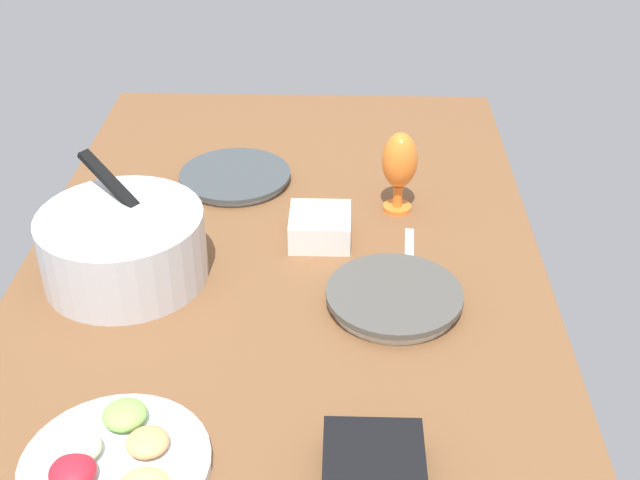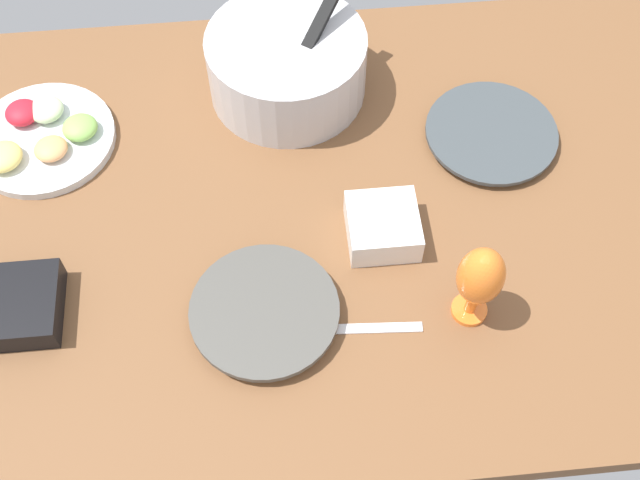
# 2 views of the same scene
# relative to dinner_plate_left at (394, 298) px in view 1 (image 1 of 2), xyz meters

# --- Properties ---
(ground_plane) EXTENTS (1.60, 1.04, 0.04)m
(ground_plane) POSITION_rel_dinner_plate_left_xyz_m (0.17, 0.22, -0.04)
(ground_plane) COLOR brown
(dinner_plate_left) EXTENTS (0.25, 0.25, 0.03)m
(dinner_plate_left) POSITION_rel_dinner_plate_left_xyz_m (0.00, 0.00, 0.00)
(dinner_plate_left) COLOR silver
(dinner_plate_left) RESTS_ON ground_plane
(dinner_plate_right) EXTENTS (0.26, 0.26, 0.02)m
(dinner_plate_right) POSITION_rel_dinner_plate_left_xyz_m (0.46, 0.35, -0.00)
(dinner_plate_right) COLOR silver
(dinner_plate_right) RESTS_ON ground_plane
(mixing_bowl) EXTENTS (0.31, 0.31, 0.21)m
(mixing_bowl) POSITION_rel_dinner_plate_left_xyz_m (0.08, 0.52, 0.06)
(mixing_bowl) COLOR silver
(mixing_bowl) RESTS_ON ground_plane
(fruit_platter) EXTENTS (0.28, 0.28, 0.05)m
(fruit_platter) POSITION_rel_dinner_plate_left_xyz_m (-0.41, 0.42, 0.00)
(fruit_platter) COLOR silver
(fruit_platter) RESTS_ON ground_plane
(hurricane_glass_orange) EXTENTS (0.08, 0.08, 0.18)m
(hurricane_glass_orange) POSITION_rel_dinner_plate_left_xyz_m (0.35, -0.02, 0.10)
(hurricane_glass_orange) COLOR orange
(hurricane_glass_orange) RESTS_ON ground_plane
(square_bowl_white) EXTENTS (0.13, 0.13, 0.06)m
(square_bowl_white) POSITION_rel_dinner_plate_left_xyz_m (0.22, 0.14, 0.02)
(square_bowl_white) COLOR white
(square_bowl_white) RESTS_ON ground_plane
(square_bowl_black) EXTENTS (0.15, 0.15, 0.05)m
(square_bowl_black) POSITION_rel_dinner_plate_left_xyz_m (-0.42, 0.05, 0.01)
(square_bowl_black) COLOR black
(square_bowl_black) RESTS_ON ground_plane
(fork_by_left_plate) EXTENTS (0.18, 0.03, 0.01)m
(fork_by_left_plate) POSITION_rel_dinner_plate_left_xyz_m (0.18, -0.04, -0.01)
(fork_by_left_plate) COLOR silver
(fork_by_left_plate) RESTS_ON ground_plane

